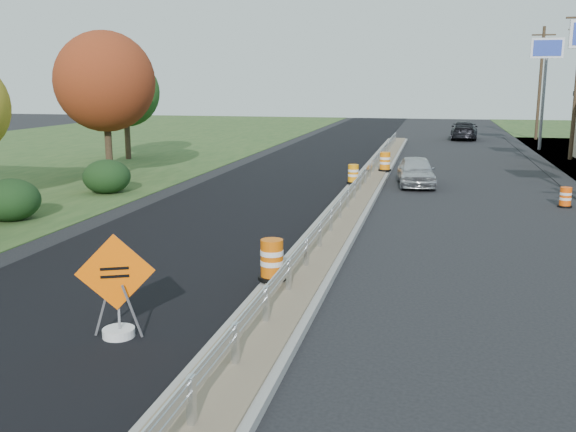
% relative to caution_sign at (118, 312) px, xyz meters
% --- Properties ---
extents(ground, '(140.00, 140.00, 0.00)m').
position_rel_caution_sign_xyz_m(ground, '(2.71, 8.93, -0.52)').
color(ground, black).
rests_on(ground, ground).
extents(milled_overlay, '(7.20, 120.00, 0.01)m').
position_rel_caution_sign_xyz_m(milled_overlay, '(-1.69, 18.93, -0.52)').
color(milled_overlay, black).
rests_on(milled_overlay, ground).
extents(median, '(1.60, 55.00, 0.23)m').
position_rel_caution_sign_xyz_m(median, '(2.71, 16.93, -0.41)').
color(median, gray).
rests_on(median, ground).
extents(guardrail, '(0.10, 46.15, 0.72)m').
position_rel_caution_sign_xyz_m(guardrail, '(2.71, 17.93, 0.20)').
color(guardrail, silver).
rests_on(guardrail, median).
extents(pylon_sign_north, '(2.20, 0.30, 7.90)m').
position_rel_caution_sign_xyz_m(pylon_sign_north, '(13.21, 38.93, 5.95)').
color(pylon_sign_north, slate).
rests_on(pylon_sign_north, ground).
extents(utility_pole_north, '(1.90, 0.26, 9.40)m').
position_rel_caution_sign_xyz_m(utility_pole_north, '(14.21, 47.93, 4.41)').
color(utility_pole_north, '#473523').
rests_on(utility_pole_north, ground).
extents(hedge_mid, '(2.09, 2.09, 1.52)m').
position_rel_caution_sign_xyz_m(hedge_mid, '(-8.79, 8.93, 0.24)').
color(hedge_mid, black).
rests_on(hedge_mid, ground).
extents(hedge_north, '(2.09, 2.09, 1.52)m').
position_rel_caution_sign_xyz_m(hedge_north, '(-8.29, 14.93, 0.24)').
color(hedge_north, black).
rests_on(hedge_north, ground).
extents(tree_near_red, '(4.95, 4.95, 7.35)m').
position_rel_caution_sign_xyz_m(tree_near_red, '(-10.29, 18.93, 4.34)').
color(tree_near_red, '#473523').
rests_on(tree_near_red, ground).
extents(tree_near_back, '(4.29, 4.29, 6.37)m').
position_rel_caution_sign_xyz_m(tree_near_back, '(-13.29, 26.93, 3.69)').
color(tree_near_back, '#473523').
rests_on(tree_near_back, ground).
extents(caution_sign, '(1.37, 0.64, 2.05)m').
position_rel_caution_sign_xyz_m(caution_sign, '(0.00, 0.00, 0.00)').
color(caution_sign, white).
rests_on(caution_sign, ground).
extents(barrel_median_near, '(0.67, 0.67, 0.98)m').
position_rel_caution_sign_xyz_m(barrel_median_near, '(2.16, 3.54, 0.18)').
color(barrel_median_near, black).
rests_on(barrel_median_near, median).
extents(barrel_median_mid, '(0.60, 0.60, 0.88)m').
position_rel_caution_sign_xyz_m(barrel_median_mid, '(2.16, 18.81, 0.13)').
color(barrel_median_mid, black).
rests_on(barrel_median_mid, median).
extents(barrel_median_far, '(0.68, 0.68, 0.99)m').
position_rel_caution_sign_xyz_m(barrel_median_far, '(3.26, 23.42, 0.18)').
color(barrel_median_far, black).
rests_on(barrel_median_far, median).
extents(barrel_shoulder_near, '(0.54, 0.54, 0.79)m').
position_rel_caution_sign_xyz_m(barrel_shoulder_near, '(10.92, 16.05, -0.14)').
color(barrel_shoulder_near, black).
rests_on(barrel_shoulder_near, ground).
extents(car_silver, '(2.11, 4.28, 1.40)m').
position_rel_caution_sign_xyz_m(car_silver, '(4.98, 20.22, 0.18)').
color(car_silver, silver).
rests_on(car_silver, ground).
extents(car_dark_far, '(2.45, 5.47, 1.56)m').
position_rel_caution_sign_xyz_m(car_dark_far, '(8.19, 46.86, 0.26)').
color(car_dark_far, black).
rests_on(car_dark_far, ground).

